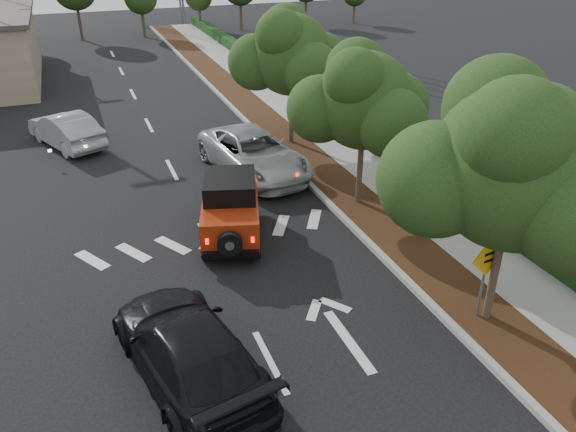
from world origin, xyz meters
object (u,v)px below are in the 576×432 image
red_jeep (231,207)px  speed_hump_sign (486,267)px  silver_suv_ahead (254,153)px  black_suv_oncoming (188,349)px

red_jeep → speed_hump_sign: size_ratio=1.78×
red_jeep → silver_suv_ahead: size_ratio=0.68×
red_jeep → speed_hump_sign: (4.58, -6.41, 0.56)m
black_suv_oncoming → speed_hump_sign: size_ratio=2.36×
red_jeep → silver_suv_ahead: (2.22, 4.50, -0.18)m
red_jeep → black_suv_oncoming: bearing=-97.5°
red_jeep → speed_hump_sign: bearing=-37.7°
speed_hump_sign → silver_suv_ahead: bearing=94.3°
red_jeep → silver_suv_ahead: bearing=80.4°
red_jeep → black_suv_oncoming: red_jeep is taller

